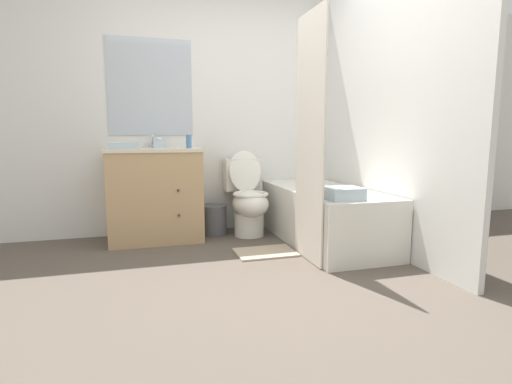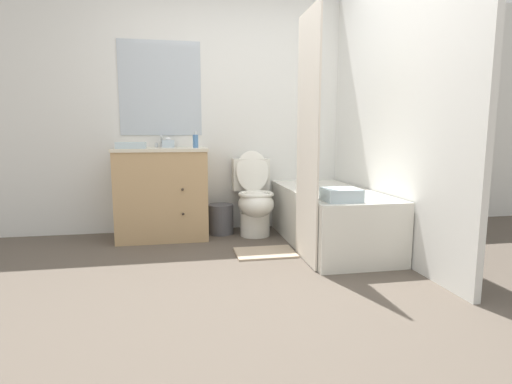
% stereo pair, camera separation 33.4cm
% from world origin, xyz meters
% --- Properties ---
extents(ground_plane, '(14.00, 14.00, 0.00)m').
position_xyz_m(ground_plane, '(0.00, 0.00, 0.00)').
color(ground_plane, brown).
extents(wall_back, '(8.00, 0.06, 2.50)m').
position_xyz_m(wall_back, '(-0.01, 1.76, 1.25)').
color(wall_back, silver).
rests_on(wall_back, ground_plane).
extents(wall_right, '(0.05, 2.74, 2.50)m').
position_xyz_m(wall_right, '(1.18, 0.87, 1.25)').
color(wall_right, silver).
rests_on(wall_right, ground_plane).
extents(vanity_cabinet, '(0.87, 0.58, 0.88)m').
position_xyz_m(vanity_cabinet, '(-0.72, 1.47, 0.45)').
color(vanity_cabinet, tan).
rests_on(vanity_cabinet, ground_plane).
extents(sink_faucet, '(0.14, 0.12, 0.12)m').
position_xyz_m(sink_faucet, '(-0.72, 1.65, 0.91)').
color(sink_faucet, silver).
rests_on(sink_faucet, vanity_cabinet).
extents(toilet, '(0.38, 0.63, 0.84)m').
position_xyz_m(toilet, '(0.18, 1.41, 0.36)').
color(toilet, silver).
rests_on(toilet, ground_plane).
extents(bathtub, '(0.71, 1.59, 0.51)m').
position_xyz_m(bathtub, '(0.79, 0.94, 0.26)').
color(bathtub, silver).
rests_on(bathtub, ground_plane).
extents(shower_curtain, '(0.02, 0.51, 1.92)m').
position_xyz_m(shower_curtain, '(0.42, 0.47, 0.96)').
color(shower_curtain, silver).
rests_on(shower_curtain, ground_plane).
extents(wastebasket, '(0.26, 0.26, 0.30)m').
position_xyz_m(wastebasket, '(-0.15, 1.51, 0.15)').
color(wastebasket, '#4C4C51').
rests_on(wastebasket, ground_plane).
extents(tissue_box, '(0.12, 0.11, 0.10)m').
position_xyz_m(tissue_box, '(-0.66, 1.64, 0.92)').
color(tissue_box, silver).
rests_on(tissue_box, vanity_cabinet).
extents(soap_dispenser, '(0.05, 0.05, 0.16)m').
position_xyz_m(soap_dispenser, '(-0.39, 1.46, 0.94)').
color(soap_dispenser, '#4C7AB2').
rests_on(soap_dispenser, vanity_cabinet).
extents(hand_towel_folded, '(0.26, 0.16, 0.06)m').
position_xyz_m(hand_towel_folded, '(-0.98, 1.35, 0.91)').
color(hand_towel_folded, silver).
rests_on(hand_towel_folded, vanity_cabinet).
extents(bath_towel_folded, '(0.27, 0.24, 0.10)m').
position_xyz_m(bath_towel_folded, '(0.65, 0.32, 0.55)').
color(bath_towel_folded, silver).
rests_on(bath_towel_folded, bathtub).
extents(bath_mat, '(0.50, 0.36, 0.02)m').
position_xyz_m(bath_mat, '(0.15, 0.74, 0.01)').
color(bath_mat, tan).
rests_on(bath_mat, ground_plane).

